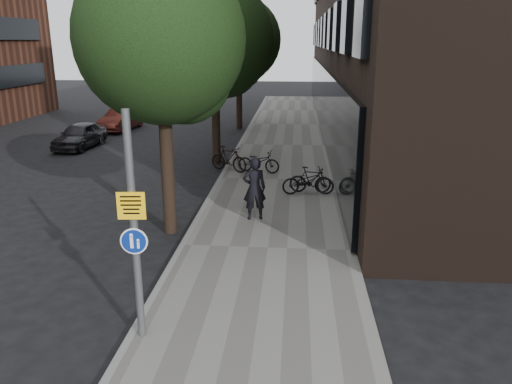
# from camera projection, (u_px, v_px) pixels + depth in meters

# --- Properties ---
(ground) EXTENTS (120.00, 120.00, 0.00)m
(ground) POSITION_uv_depth(u_px,v_px,m) (245.00, 320.00, 9.78)
(ground) COLOR black
(ground) RESTS_ON ground
(sidewalk) EXTENTS (4.50, 60.00, 0.12)m
(sidewalk) POSITION_uv_depth(u_px,v_px,m) (278.00, 181.00, 19.27)
(sidewalk) COLOR slate
(sidewalk) RESTS_ON ground
(curb_edge) EXTENTS (0.15, 60.00, 0.13)m
(curb_edge) POSITION_uv_depth(u_px,v_px,m) (220.00, 179.00, 19.45)
(curb_edge) COLOR slate
(curb_edge) RESTS_ON ground
(street_tree_near) EXTENTS (4.40, 4.40, 7.50)m
(street_tree_near) POSITION_uv_depth(u_px,v_px,m) (165.00, 46.00, 12.91)
(street_tree_near) COLOR black
(street_tree_near) RESTS_ON ground
(street_tree_mid) EXTENTS (5.00, 5.00, 7.80)m
(street_tree_mid) POSITION_uv_depth(u_px,v_px,m) (216.00, 44.00, 21.01)
(street_tree_mid) COLOR black
(street_tree_mid) RESTS_ON ground
(street_tree_far) EXTENTS (5.00, 5.00, 7.80)m
(street_tree_far) POSITION_uv_depth(u_px,v_px,m) (240.00, 43.00, 29.60)
(street_tree_far) COLOR black
(street_tree_far) RESTS_ON ground
(signpost) EXTENTS (0.47, 0.14, 4.09)m
(signpost) POSITION_uv_depth(u_px,v_px,m) (134.00, 228.00, 8.47)
(signpost) COLOR #595B5E
(signpost) RESTS_ON sidewalk
(pedestrian) EXTENTS (0.77, 0.59, 1.89)m
(pedestrian) POSITION_uv_depth(u_px,v_px,m) (254.00, 188.00, 14.71)
(pedestrian) COLOR black
(pedestrian) RESTS_ON sidewalk
(parked_bike_facade_near) EXTENTS (1.85, 1.03, 0.92)m
(parked_bike_facade_near) POSITION_uv_depth(u_px,v_px,m) (307.00, 181.00, 17.32)
(parked_bike_facade_near) COLOR black
(parked_bike_facade_near) RESTS_ON sidewalk
(parked_bike_facade_far) EXTENTS (1.63, 0.76, 0.95)m
(parked_bike_facade_far) POSITION_uv_depth(u_px,v_px,m) (312.00, 180.00, 17.34)
(parked_bike_facade_far) COLOR black
(parked_bike_facade_far) RESTS_ON sidewalk
(parked_bike_curb_near) EXTENTS (1.83, 1.00, 0.91)m
(parked_bike_curb_near) POSITION_uv_depth(u_px,v_px,m) (259.00, 161.00, 20.14)
(parked_bike_curb_near) COLOR black
(parked_bike_curb_near) RESTS_ON sidewalk
(parked_bike_curb_far) EXTENTS (1.76, 1.24, 1.04)m
(parked_bike_curb_far) POSITION_uv_depth(u_px,v_px,m) (229.00, 159.00, 20.29)
(parked_bike_curb_far) COLOR black
(parked_bike_curb_far) RESTS_ON sidewalk
(parked_car_near) EXTENTS (1.78, 3.87, 1.29)m
(parked_car_near) POSITION_uv_depth(u_px,v_px,m) (80.00, 135.00, 25.25)
(parked_car_near) COLOR black
(parked_car_near) RESTS_ON ground
(parked_car_mid) EXTENTS (1.84, 4.12, 1.31)m
(parked_car_mid) POSITION_uv_depth(u_px,v_px,m) (122.00, 119.00, 30.41)
(parked_car_mid) COLOR #551F18
(parked_car_mid) RESTS_ON ground
(parked_car_far) EXTENTS (1.94, 4.61, 1.33)m
(parked_car_far) POSITION_uv_depth(u_px,v_px,m) (168.00, 102.00, 38.62)
(parked_car_far) COLOR black
(parked_car_far) RESTS_ON ground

